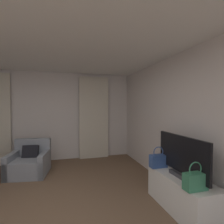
% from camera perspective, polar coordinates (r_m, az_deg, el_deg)
% --- Properties ---
extents(wall_window, '(5.12, 0.06, 2.60)m').
position_cam_1_polar(wall_window, '(5.54, -20.24, -1.40)').
color(wall_window, silver).
rests_on(wall_window, ground).
extents(wall_right, '(0.06, 6.12, 2.60)m').
position_cam_1_polar(wall_right, '(3.30, 24.35, -3.76)').
color(wall_right, silver).
rests_on(wall_right, ground).
extents(ceiling, '(5.12, 6.12, 0.06)m').
position_cam_1_polar(ceiling, '(2.71, -25.55, 23.60)').
color(ceiling, white).
rests_on(ceiling, wall_left).
extents(curtain_right_panel, '(0.90, 0.06, 2.50)m').
position_cam_1_polar(curtain_right_panel, '(5.49, -5.87, -1.84)').
color(curtain_right_panel, beige).
rests_on(curtain_right_panel, ground).
extents(armchair, '(0.96, 0.94, 0.79)m').
position_cam_1_polar(armchair, '(4.78, -25.14, -14.68)').
color(armchair, gray).
rests_on(armchair, ground).
extents(tv_console, '(0.49, 1.22, 0.53)m').
position_cam_1_polar(tv_console, '(3.20, 21.45, -23.18)').
color(tv_console, white).
rests_on(tv_console, ground).
extents(tv_flatscreen, '(0.20, 1.13, 0.63)m').
position_cam_1_polar(tv_flatscreen, '(3.01, 21.55, -13.37)').
color(tv_flatscreen, '#333338').
rests_on(tv_flatscreen, tv_console).
extents(handbag_primary, '(0.30, 0.14, 0.37)m').
position_cam_1_polar(handbag_primary, '(3.34, 14.74, -14.90)').
color(handbag_primary, '#335193').
rests_on(handbag_primary, tv_console).
extents(handbag_secondary, '(0.30, 0.14, 0.37)m').
position_cam_1_polar(handbag_secondary, '(2.68, 25.27, -19.40)').
color(handbag_secondary, '#387F5B').
rests_on(handbag_secondary, tv_console).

